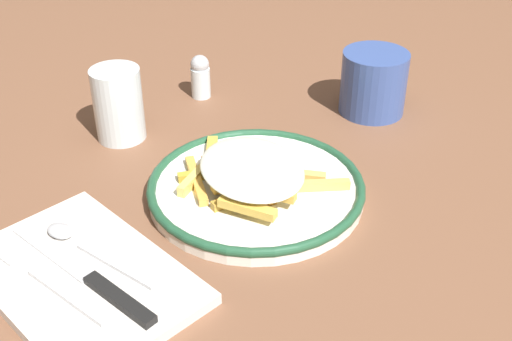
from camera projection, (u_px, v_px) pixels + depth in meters
name	position (u px, v px, depth m)	size (l,w,h in m)	color
ground_plane	(256.00, 196.00, 0.76)	(2.60, 2.60, 0.00)	brown
plate	(256.00, 188.00, 0.76)	(0.25, 0.25, 0.02)	white
fries_heap	(250.00, 173.00, 0.74)	(0.16, 0.20, 0.03)	#D4863D
napkin	(82.00, 278.00, 0.64)	(0.16, 0.23, 0.01)	silver
fork	(46.00, 279.00, 0.62)	(0.04, 0.18, 0.01)	silver
knife	(92.00, 280.00, 0.62)	(0.04, 0.21, 0.01)	black
spoon	(82.00, 244.00, 0.66)	(0.04, 0.15, 0.01)	silver
water_glass	(118.00, 104.00, 0.85)	(0.06, 0.06, 0.10)	silver
coffee_mug	(374.00, 82.00, 0.92)	(0.12, 0.09, 0.09)	#3A549A
salt_shaker	(200.00, 76.00, 0.96)	(0.03, 0.03, 0.07)	silver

